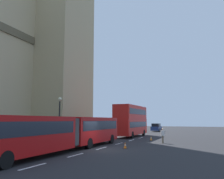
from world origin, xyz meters
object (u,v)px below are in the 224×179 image
at_px(double_decker_bus, 131,120).
at_px(traffic_cone_west, 125,145).
at_px(street_lamp, 59,116).
at_px(articulated_bus, 66,130).
at_px(sedan_lead, 156,127).
at_px(traffic_cone_middle, 151,138).
at_px(pedestrian_near_cones, 163,135).

xyz_separation_m(double_decker_bus, traffic_cone_west, (-14.87, -4.12, -2.43)).
bearing_deg(street_lamp, articulated_bus, -139.93).
xyz_separation_m(double_decker_bus, street_lamp, (-13.18, 4.50, 0.35)).
distance_m(articulated_bus, traffic_cone_west, 5.71).
bearing_deg(sedan_lead, double_decker_bus, 179.10).
height_order(sedan_lead, traffic_cone_west, sedan_lead).
relative_size(traffic_cone_middle, pedestrian_near_cones, 0.34).
bearing_deg(traffic_cone_middle, street_lamp, 130.60).
bearing_deg(articulated_bus, double_decker_bus, 0.01).
height_order(street_lamp, pedestrian_near_cones, street_lamp).
bearing_deg(sedan_lead, pedestrian_near_cones, -166.93).
xyz_separation_m(street_lamp, pedestrian_near_cones, (4.58, -11.00, -2.14)).
distance_m(sedan_lead, street_lamp, 31.78).
bearing_deg(double_decker_bus, traffic_cone_middle, -141.31).
height_order(traffic_cone_west, pedestrian_near_cones, pedestrian_near_cones).
distance_m(articulated_bus, double_decker_bus, 18.56).
distance_m(double_decker_bus, sedan_lead, 18.26).
height_order(traffic_cone_middle, pedestrian_near_cones, pedestrian_near_cones).
distance_m(double_decker_bus, traffic_cone_west, 15.62).
bearing_deg(street_lamp, pedestrian_near_cones, -67.38).
xyz_separation_m(traffic_cone_middle, pedestrian_near_cones, (-3.07, -2.07, 0.63)).
bearing_deg(pedestrian_near_cones, traffic_cone_middle, 34.02).
height_order(double_decker_bus, traffic_cone_middle, double_decker_bus).
relative_size(articulated_bus, sedan_lead, 4.11).
height_order(articulated_bus, traffic_cone_middle, articulated_bus).
distance_m(traffic_cone_middle, street_lamp, 12.08).
xyz_separation_m(sedan_lead, traffic_cone_west, (-33.03, -3.84, -0.63)).
bearing_deg(pedestrian_near_cones, street_lamp, 112.62).
height_order(articulated_bus, street_lamp, street_lamp).
bearing_deg(traffic_cone_west, sedan_lead, 6.63).
bearing_deg(articulated_bus, pedestrian_near_cones, -33.15).
height_order(double_decker_bus, pedestrian_near_cones, double_decker_bus).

